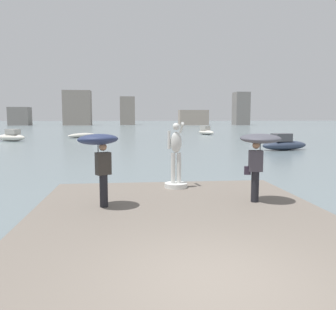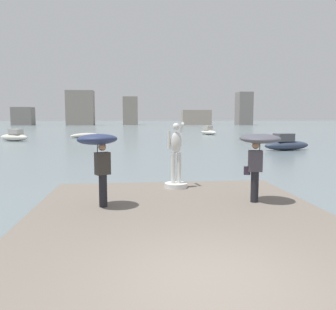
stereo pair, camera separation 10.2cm
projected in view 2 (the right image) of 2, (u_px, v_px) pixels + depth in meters
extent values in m
plane|color=slate|center=(143.00, 139.00, 44.88)|extent=(400.00, 400.00, 0.00)
cube|color=#70665B|center=(186.00, 237.00, 7.71)|extent=(7.62, 10.93, 0.40)
cylinder|color=silver|center=(176.00, 185.00, 12.06)|extent=(0.78, 0.78, 0.16)
cylinder|color=silver|center=(173.00, 168.00, 11.99)|extent=(0.15, 0.15, 1.04)
cylinder|color=silver|center=(179.00, 168.00, 12.00)|extent=(0.15, 0.15, 1.04)
ellipsoid|color=silver|center=(176.00, 142.00, 11.90)|extent=(0.38, 0.26, 0.71)
sphere|color=silver|center=(176.00, 126.00, 11.84)|extent=(0.24, 0.24, 0.24)
cylinder|color=silver|center=(169.00, 140.00, 11.87)|extent=(0.10, 0.10, 0.62)
cylinder|color=silver|center=(182.00, 128.00, 12.13)|extent=(0.10, 0.59, 0.40)
cylinder|color=black|center=(103.00, 191.00, 9.46)|extent=(0.22, 0.22, 0.88)
cube|color=#38332D|center=(103.00, 163.00, 9.38)|extent=(0.45, 0.39, 0.60)
sphere|color=#A87A5B|center=(102.00, 147.00, 9.33)|extent=(0.21, 0.21, 0.21)
cylinder|color=#262626|center=(97.00, 152.00, 9.31)|extent=(0.02, 0.02, 0.53)
ellipsoid|color=navy|center=(97.00, 139.00, 9.28)|extent=(1.44, 1.45, 0.34)
cylinder|color=black|center=(255.00, 187.00, 9.98)|extent=(0.22, 0.22, 0.88)
cube|color=#47424C|center=(255.00, 161.00, 9.90)|extent=(0.42, 0.31, 0.60)
sphere|color=#A87A5B|center=(256.00, 145.00, 9.85)|extent=(0.21, 0.21, 0.21)
cylinder|color=#262626|center=(260.00, 150.00, 9.89)|extent=(0.02, 0.02, 0.52)
ellipsoid|color=#4C4C56|center=(260.00, 139.00, 9.86)|extent=(1.34, 1.35, 0.30)
cube|color=#332838|center=(247.00, 171.00, 9.97)|extent=(0.20, 0.13, 0.24)
ellipsoid|color=silver|center=(84.00, 135.00, 48.19)|extent=(3.80, 5.25, 0.59)
ellipsoid|color=silver|center=(209.00, 132.00, 55.79)|extent=(2.64, 4.11, 0.69)
cube|color=#B2ADA3|center=(208.00, 128.00, 55.98)|extent=(1.48, 1.78, 0.73)
ellipsoid|color=silver|center=(14.00, 137.00, 40.92)|extent=(3.96, 2.79, 0.83)
cube|color=#B2ADA3|center=(16.00, 132.00, 40.77)|extent=(1.66, 1.52, 0.61)
ellipsoid|color=#2D384C|center=(287.00, 145.00, 29.69)|extent=(4.38, 2.16, 0.80)
cube|color=#4C4C51|center=(284.00, 137.00, 29.53)|extent=(1.68, 1.30, 0.66)
cube|color=gray|center=(23.00, 116.00, 115.18)|extent=(6.46, 5.07, 5.92)
cube|color=gray|center=(80.00, 108.00, 115.33)|extent=(8.86, 5.08, 11.31)
cube|color=gray|center=(130.00, 111.00, 121.97)|extent=(5.04, 6.45, 9.63)
cube|color=#A89989|center=(196.00, 118.00, 118.48)|extent=(9.73, 4.93, 5.05)
cube|color=gray|center=(244.00, 109.00, 118.17)|extent=(4.71, 5.63, 10.98)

